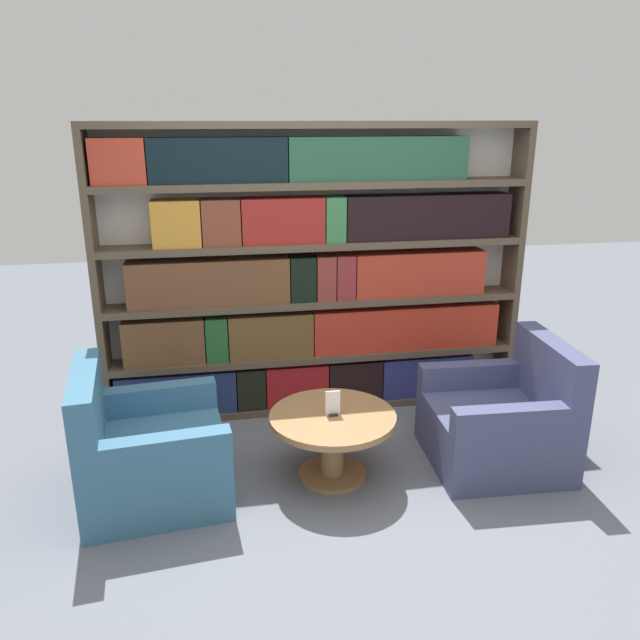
% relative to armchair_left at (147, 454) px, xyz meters
% --- Properties ---
extents(ground_plane, '(14.00, 14.00, 0.00)m').
position_rel_armchair_left_xyz_m(ground_plane, '(1.20, -0.31, -0.28)').
color(ground_plane, slate).
extents(bookshelf, '(3.15, 0.30, 2.15)m').
position_rel_armchair_left_xyz_m(bookshelf, '(1.18, 1.05, 0.76)').
color(bookshelf, silver).
rests_on(bookshelf, ground_plane).
extents(armchair_left, '(0.91, 0.89, 0.83)m').
position_rel_armchair_left_xyz_m(armchair_left, '(0.00, 0.00, 0.00)').
color(armchair_left, '#386684').
rests_on(armchair_left, ground_plane).
extents(armchair_right, '(0.87, 0.85, 0.83)m').
position_rel_armchair_left_xyz_m(armchair_right, '(2.25, 0.00, 0.00)').
color(armchair_right, '#42476B').
rests_on(armchair_right, ground_plane).
extents(coffee_table, '(0.78, 0.78, 0.43)m').
position_rel_armchair_left_xyz_m(coffee_table, '(1.12, 0.01, 0.03)').
color(coffee_table, olive).
rests_on(coffee_table, ground_plane).
extents(table_sign, '(0.09, 0.06, 0.16)m').
position_rel_armchair_left_xyz_m(table_sign, '(1.12, 0.01, 0.22)').
color(table_sign, black).
rests_on(table_sign, coffee_table).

